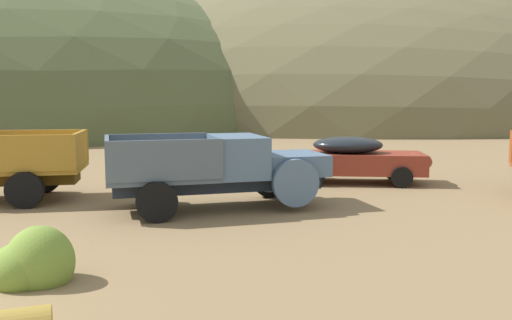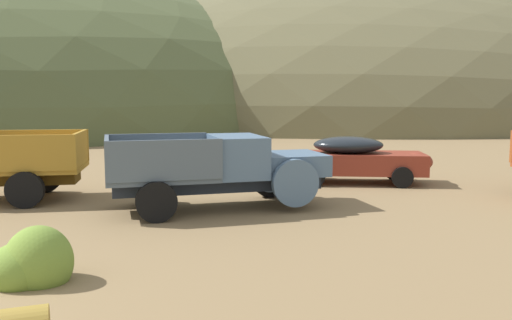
% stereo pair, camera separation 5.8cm
% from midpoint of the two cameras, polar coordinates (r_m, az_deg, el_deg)
% --- Properties ---
extents(hill_far_left, '(78.84, 69.05, 31.74)m').
position_cam_midpoint_polar(hill_far_left, '(70.73, 8.48, 4.49)').
color(hill_far_left, brown).
rests_on(hill_far_left, ground).
extents(truck_chalk_blue, '(5.92, 3.39, 1.91)m').
position_cam_midpoint_polar(truck_chalk_blue, '(13.85, -2.91, -0.93)').
color(truck_chalk_blue, '#262D39').
rests_on(truck_chalk_blue, ground).
extents(car_rust_red, '(4.92, 2.49, 1.57)m').
position_cam_midpoint_polar(car_rust_red, '(18.12, 10.97, 0.13)').
color(car_rust_red, maroon).
rests_on(car_rust_red, ground).
extents(bush_lone_scrub, '(1.32, 1.02, 1.16)m').
position_cam_midpoint_polar(bush_lone_scrub, '(9.20, -23.24, -10.40)').
color(bush_lone_scrub, olive).
rests_on(bush_lone_scrub, ground).
extents(bush_near_barrel, '(0.96, 0.91, 0.77)m').
position_cam_midpoint_polar(bush_near_barrel, '(20.57, -1.68, -0.70)').
color(bush_near_barrel, '#4C8438').
rests_on(bush_near_barrel, ground).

